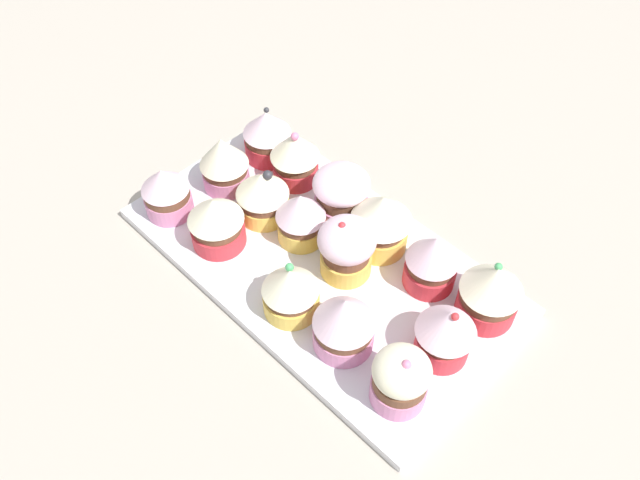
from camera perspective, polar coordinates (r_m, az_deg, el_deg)
ground_plane at (r=74.37cm, az=0.00°, el=-2.76°), size 180.00×180.00×3.00cm
baking_tray at (r=72.68cm, az=0.00°, el=-1.78°), size 42.87×23.14×1.20cm
cupcake_0 at (r=76.17cm, az=-13.22°, el=4.16°), size 5.47×5.47×6.51cm
cupcake_1 at (r=71.91cm, az=-9.00°, el=1.62°), size 6.18×6.18×6.66cm
cupcake_2 at (r=65.86cm, az=-2.57°, el=-4.35°), size 5.85×5.85×6.58cm
cupcake_3 at (r=63.14cm, az=2.11°, el=-7.14°), size 6.15×6.15×7.35cm
cupcake_4 at (r=60.91cm, az=7.00°, el=-11.86°), size 5.42×5.42×7.11cm
cupcake_5 at (r=77.67cm, az=-8.23°, el=6.78°), size 5.77×5.77×7.23cm
cupcake_6 at (r=74.22cm, az=-4.91°, el=4.02°), size 6.05×6.05×6.69cm
cupcake_7 at (r=71.44cm, az=-1.69°, el=2.07°), size 5.54×5.54×6.71cm
cupcake_8 at (r=68.32cm, az=2.32°, el=-0.68°), size 6.17×6.17×7.34cm
cupcake_9 at (r=63.56cm, az=10.77°, el=-7.92°), size 5.91×5.91×7.35cm
cupcake_10 at (r=80.95cm, az=-4.60°, el=9.12°), size 5.87×5.87×7.00cm
cupcake_11 at (r=77.57cm, az=-2.17°, el=7.33°), size 5.92×5.92×7.46cm
cupcake_12 at (r=73.46cm, az=1.86°, el=4.00°), size 6.47×6.47×6.86cm
cupcake_13 at (r=70.48cm, az=5.33°, el=1.66°), size 6.74×6.74×7.69cm
cupcake_14 at (r=68.31cm, az=9.72°, el=-1.75°), size 5.58×5.58×7.26cm
cupcake_15 at (r=67.06cm, az=14.62°, el=-4.33°), size 6.37×6.37×7.75cm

